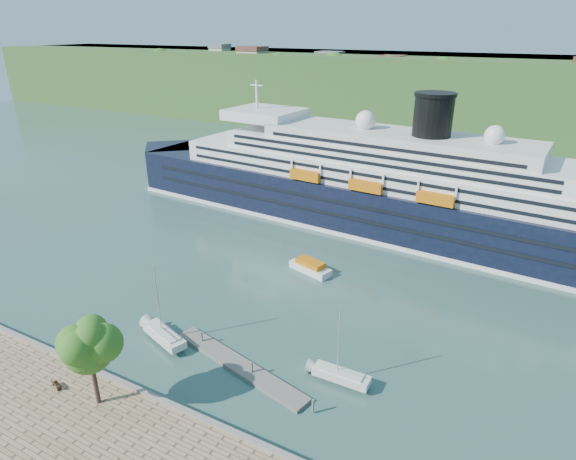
% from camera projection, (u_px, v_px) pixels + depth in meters
% --- Properties ---
extents(ground, '(400.00, 400.00, 0.00)m').
position_uv_depth(ground, '(151.00, 402.00, 45.71)').
color(ground, '#2E524E').
rests_on(ground, ground).
extents(far_hillside, '(400.00, 50.00, 24.00)m').
position_uv_depth(far_hillside, '(457.00, 95.00, 158.38)').
color(far_hillside, '#335020').
rests_on(far_hillside, ground).
extents(quay_coping, '(220.00, 0.50, 0.30)m').
position_uv_depth(quay_coping, '(148.00, 394.00, 45.10)').
color(quay_coping, slate).
rests_on(quay_coping, promenade).
extents(cruise_ship, '(106.74, 22.93, 23.78)m').
position_uv_depth(cruise_ship, '(363.00, 159.00, 82.68)').
color(cruise_ship, black).
rests_on(cruise_ship, ground).
extents(park_bench, '(1.43, 0.89, 0.85)m').
position_uv_depth(park_bench, '(57.00, 384.00, 45.93)').
color(park_bench, '#422212').
rests_on(park_bench, promenade).
extents(promenade_tree, '(5.84, 5.84, 9.68)m').
position_uv_depth(promenade_tree, '(91.00, 359.00, 42.42)').
color(promenade_tree, '#255D18').
rests_on(promenade_tree, promenade).
extents(floating_pontoon, '(17.97, 6.19, 0.40)m').
position_uv_depth(floating_pontoon, '(239.00, 365.00, 50.37)').
color(floating_pontoon, gray).
rests_on(floating_pontoon, ground).
extents(sailboat_white_near, '(7.36, 4.07, 9.17)m').
position_uv_depth(sailboat_white_near, '(161.00, 308.00, 52.49)').
color(sailboat_white_near, silver).
rests_on(sailboat_white_near, ground).
extents(sailboat_white_far, '(6.43, 1.85, 8.28)m').
position_uv_depth(sailboat_white_far, '(343.00, 349.00, 46.58)').
color(sailboat_white_far, silver).
rests_on(sailboat_white_far, ground).
extents(tender_launch, '(6.93, 4.02, 1.81)m').
position_uv_depth(tender_launch, '(310.00, 266.00, 69.57)').
color(tender_launch, '#CC680C').
rests_on(tender_launch, ground).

